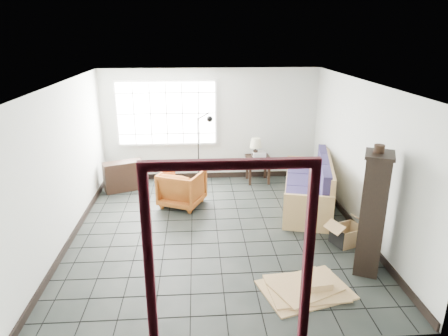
{
  "coord_description": "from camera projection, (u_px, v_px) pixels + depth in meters",
  "views": [
    {
      "loc": [
        -0.31,
        -6.37,
        3.38
      ],
      "look_at": [
        0.15,
        0.3,
        1.08
      ],
      "focal_mm": 32.0,
      "sensor_mm": 36.0,
      "label": 1
    }
  ],
  "objects": [
    {
      "name": "ground",
      "position": [
        217.0,
        230.0,
        7.13
      ],
      "size": [
        5.5,
        5.5,
        0.0
      ],
      "primitive_type": "plane",
      "color": "black",
      "rests_on": "ground"
    },
    {
      "name": "room_shell",
      "position": [
        216.0,
        139.0,
        6.61
      ],
      "size": [
        5.02,
        5.52,
        2.61
      ],
      "color": "silver",
      "rests_on": "ground"
    },
    {
      "name": "window_panel",
      "position": [
        167.0,
        113.0,
        9.09
      ],
      "size": [
        2.32,
        0.08,
        1.52
      ],
      "color": "silver",
      "rests_on": "ground"
    },
    {
      "name": "doorway_trim",
      "position": [
        230.0,
        235.0,
        4.14
      ],
      "size": [
        1.8,
        0.08,
        2.2
      ],
      "color": "#3D0E15",
      "rests_on": "ground"
    },
    {
      "name": "futon_sofa",
      "position": [
        311.0,
        189.0,
        8.01
      ],
      "size": [
        1.41,
        2.45,
        1.02
      ],
      "rotation": [
        0.0,
        0.0,
        -0.25
      ],
      "color": "tan",
      "rests_on": "ground"
    },
    {
      "name": "armchair",
      "position": [
        182.0,
        186.0,
        8.07
      ],
      "size": [
        1.02,
        0.99,
        0.81
      ],
      "primitive_type": "imported",
      "rotation": [
        0.0,
        0.0,
        2.72
      ],
      "color": "brown",
      "rests_on": "ground"
    },
    {
      "name": "side_table",
      "position": [
        258.0,
        161.0,
        9.3
      ],
      "size": [
        0.57,
        0.57,
        0.61
      ],
      "rotation": [
        0.0,
        0.0,
        0.03
      ],
      "color": "black",
      "rests_on": "ground"
    },
    {
      "name": "table_lamp",
      "position": [
        256.0,
        144.0,
        9.21
      ],
      "size": [
        0.35,
        0.35,
        0.44
      ],
      "rotation": [
        0.0,
        0.0,
        -0.28
      ],
      "color": "black",
      "rests_on": "side_table"
    },
    {
      "name": "projector",
      "position": [
        259.0,
        154.0,
        9.3
      ],
      "size": [
        0.31,
        0.25,
        0.1
      ],
      "rotation": [
        0.0,
        0.0,
        0.08
      ],
      "color": "silver",
      "rests_on": "side_table"
    },
    {
      "name": "floor_lamp",
      "position": [
        204.0,
        148.0,
        8.92
      ],
      "size": [
        0.51,
        0.33,
        1.7
      ],
      "rotation": [
        0.0,
        0.0,
        0.31
      ],
      "color": "black",
      "rests_on": "ground"
    },
    {
      "name": "console_shelf",
      "position": [
        124.0,
        176.0,
        8.85
      ],
      "size": [
        0.91,
        0.63,
        0.66
      ],
      "rotation": [
        0.0,
        0.0,
        0.4
      ],
      "color": "black",
      "rests_on": "ground"
    },
    {
      "name": "tall_shelf",
      "position": [
        372.0,
        213.0,
        5.67
      ],
      "size": [
        0.55,
        0.61,
        1.82
      ],
      "rotation": [
        0.0,
        0.0,
        -0.43
      ],
      "color": "black",
      "rests_on": "ground"
    },
    {
      "name": "pot",
      "position": [
        379.0,
        149.0,
        5.4
      ],
      "size": [
        0.16,
        0.16,
        0.11
      ],
      "rotation": [
        0.0,
        0.0,
        -0.12
      ],
      "color": "black",
      "rests_on": "tall_shelf"
    },
    {
      "name": "open_box",
      "position": [
        347.0,
        235.0,
        6.67
      ],
      "size": [
        0.83,
        0.6,
        0.42
      ],
      "rotation": [
        0.0,
        0.0,
        0.36
      ],
      "color": "#A2824E",
      "rests_on": "ground"
    },
    {
      "name": "cardboard_pile",
      "position": [
        307.0,
        288.0,
        5.47
      ],
      "size": [
        1.35,
        1.12,
        0.17
      ],
      "rotation": [
        0.0,
        0.0,
        0.22
      ],
      "color": "#A2824E",
      "rests_on": "ground"
    }
  ]
}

